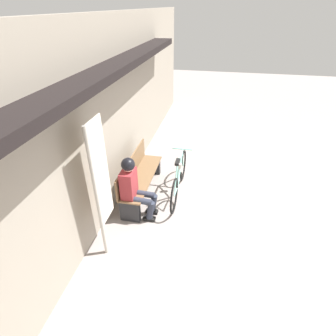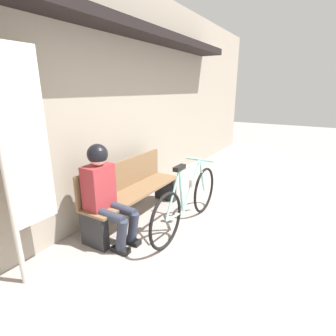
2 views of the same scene
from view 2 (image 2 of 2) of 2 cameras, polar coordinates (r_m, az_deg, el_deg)
The scene contains 6 objects.
ground_plane at distance 3.01m, azimuth 29.04°, elevation -21.30°, with size 24.00×24.00×0.00m, color gray.
storefront_wall at distance 3.54m, azimuth -16.35°, elevation 14.74°, with size 12.00×0.56×3.20m.
park_bench_near at distance 3.65m, azimuth -7.73°, elevation -5.29°, with size 1.67×0.42×0.83m.
bicycle at distance 3.41m, azimuth 4.31°, elevation -7.04°, with size 1.75×0.40×0.90m.
person_seated at distance 3.05m, azimuth -13.66°, elevation -4.34°, with size 0.34×0.59×1.18m.
banner_pole at distance 2.59m, azimuth -29.48°, elevation 3.40°, with size 0.45×0.05×2.12m.
Camera 2 is at (-2.44, 0.14, 1.75)m, focal length 28.00 mm.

